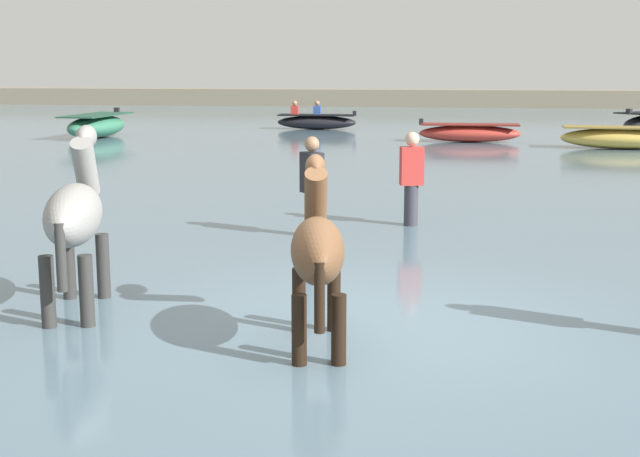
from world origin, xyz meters
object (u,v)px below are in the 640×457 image
object	(u,v)px
boat_near_starboard	(316,121)
boat_far_inshore	(469,133)
horse_trailing_grey	(75,218)
boat_distant_west	(620,138)
boat_mid_outer	(97,126)
person_onlooker_right	(312,194)
person_wading_mid	(411,186)
horse_lead_bay	(317,253)

from	to	relation	value
boat_near_starboard	boat_far_inshore	distance (m)	6.93
horse_trailing_grey	boat_distant_west	distance (m)	19.08
boat_mid_outer	person_onlooker_right	world-z (taller)	person_onlooker_right
boat_near_starboard	person_onlooker_right	distance (m)	19.74
boat_near_starboard	horse_trailing_grey	bearing A→B (deg)	-86.66
boat_mid_outer	boat_far_inshore	size ratio (longest dim) A/B	1.11
boat_mid_outer	person_wading_mid	bearing A→B (deg)	-53.07
horse_lead_bay	boat_near_starboard	size ratio (longest dim) A/B	0.63
horse_lead_bay	boat_mid_outer	distance (m)	21.98
horse_trailing_grey	boat_near_starboard	size ratio (longest dim) A/B	0.70
boat_mid_outer	boat_far_inshore	world-z (taller)	boat_mid_outer
boat_far_inshore	horse_lead_bay	bearing A→B (deg)	-94.55
boat_far_inshore	person_wading_mid	xyz separation A→B (m)	(-1.06, -14.05, 0.30)
horse_trailing_grey	person_onlooker_right	world-z (taller)	horse_trailing_grey
boat_distant_west	boat_near_starboard	bearing A→B (deg)	147.00
boat_distant_west	boat_mid_outer	bearing A→B (deg)	174.46
horse_trailing_grey	person_wading_mid	xyz separation A→B (m)	(2.86, 4.85, -0.30)
boat_near_starboard	person_wading_mid	xyz separation A→B (m)	(4.22, -18.53, 0.29)
horse_lead_bay	person_onlooker_right	world-z (taller)	horse_lead_bay
horse_trailing_grey	horse_lead_bay	bearing A→B (deg)	-16.40
person_wading_mid	horse_lead_bay	bearing A→B (deg)	-95.13
horse_trailing_grey	boat_distant_west	world-z (taller)	horse_trailing_grey
person_wading_mid	person_onlooker_right	world-z (taller)	same
horse_trailing_grey	person_onlooker_right	distance (m)	4.19
person_onlooker_right	horse_lead_bay	bearing A→B (deg)	-80.39
horse_lead_bay	boat_far_inshore	size ratio (longest dim) A/B	0.60
horse_trailing_grey	boat_distant_west	size ratio (longest dim) A/B	0.62
person_wading_mid	person_onlooker_right	bearing A→B (deg)	-142.19
boat_mid_outer	boat_near_starboard	distance (m)	7.76
horse_lead_bay	horse_trailing_grey	bearing A→B (deg)	163.60
boat_mid_outer	boat_far_inshore	distance (m)	11.59
person_onlooker_right	boat_mid_outer	bearing A→B (deg)	121.69
horse_trailing_grey	person_onlooker_right	size ratio (longest dim) A/B	1.21
boat_distant_west	person_wading_mid	xyz separation A→B (m)	(-5.07, -12.50, 0.27)
person_wading_mid	boat_near_starboard	bearing A→B (deg)	102.84
horse_trailing_grey	boat_mid_outer	distance (m)	20.37
boat_mid_outer	person_wading_mid	distance (m)	17.53
boat_mid_outer	boat_near_starboard	xyz separation A→B (m)	(6.31, 4.52, -0.09)
person_onlooker_right	boat_far_inshore	bearing A→B (deg)	81.18
boat_mid_outer	boat_distant_west	size ratio (longest dim) A/B	1.04
horse_trailing_grey	boat_near_starboard	bearing A→B (deg)	93.34
boat_mid_outer	person_onlooker_right	size ratio (longest dim) A/B	2.04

